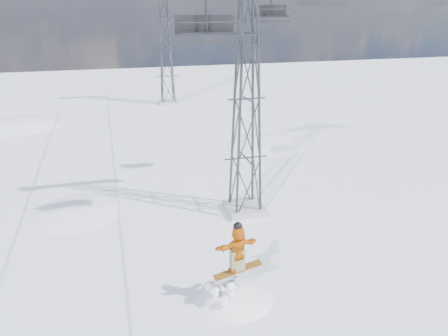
{
  "coord_description": "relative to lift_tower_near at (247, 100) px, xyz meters",
  "views": [
    {
      "loc": [
        -5.16,
        -10.08,
        9.44
      ],
      "look_at": [
        -1.25,
        4.26,
        3.81
      ],
      "focal_mm": 35.0,
      "sensor_mm": 36.0,
      "label": 1
    }
  ],
  "objects": [
    {
      "name": "lift_tower_far",
      "position": [
        0.0,
        25.0,
        0.0
      ],
      "size": [
        5.2,
        1.8,
        11.43
      ],
      "color": "#999999",
      "rests_on": "ground"
    },
    {
      "name": "lift_chair_near",
      "position": [
        -2.2,
        -1.72,
        3.17
      ],
      "size": [
        2.23,
        0.64,
        2.76
      ],
      "color": "black",
      "rests_on": "ground"
    },
    {
      "name": "ground",
      "position": [
        -0.8,
        -8.0,
        -5.47
      ],
      "size": [
        120.0,
        120.0,
        0.0
      ],
      "primitive_type": "plane",
      "color": "white",
      "rests_on": "ground"
    },
    {
      "name": "snow_terrain",
      "position": [
        -5.57,
        13.24,
        -15.06
      ],
      "size": [
        39.0,
        37.0,
        22.0
      ],
      "color": "white",
      "rests_on": "ground"
    },
    {
      "name": "lift_chair_mid",
      "position": [
        2.2,
        3.26,
        3.57
      ],
      "size": [
        1.83,
        0.53,
        2.27
      ],
      "color": "black",
      "rests_on": "ground"
    },
    {
      "name": "snowboarder_jump",
      "position": [
        -2.35,
        -6.24,
        -7.1
      ],
      "size": [
        4.4,
        4.4,
        6.99
      ],
      "color": "white",
      "rests_on": "ground"
    },
    {
      "name": "lift_tower_near",
      "position": [
        0.0,
        0.0,
        0.0
      ],
      "size": [
        5.2,
        1.8,
        11.43
      ],
      "color": "#999999",
      "rests_on": "ground"
    }
  ]
}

